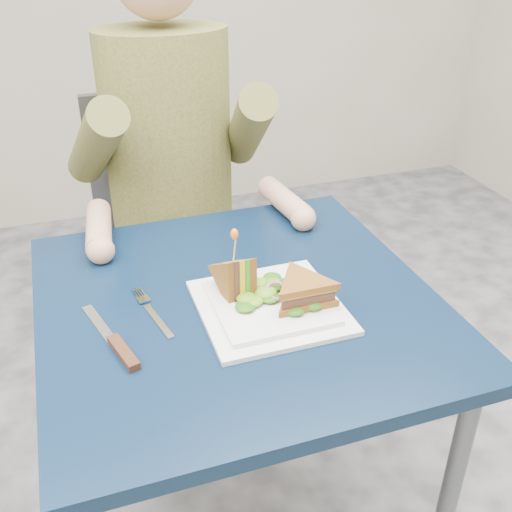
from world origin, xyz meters
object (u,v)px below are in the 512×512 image
object	(u,v)px
plate	(270,305)
sandwich_flat	(303,291)
table	(238,331)
fork	(153,313)
knife	(119,347)
diner	(168,116)
sandwich_upright	(235,278)
chair	(169,225)

from	to	relation	value
plate	sandwich_flat	bearing A→B (deg)	-24.44
table	fork	distance (m)	0.18
sandwich_flat	knife	bearing A→B (deg)	-179.37
table	diner	world-z (taller)	diner
table	sandwich_upright	distance (m)	0.13
table	fork	world-z (taller)	fork
sandwich_flat	fork	size ratio (longest dim) A/B	0.77
sandwich_upright	chair	bearing A→B (deg)	89.48
chair	sandwich_upright	xyz separation A→B (m)	(-0.01, -0.72, 0.24)
diner	sandwich_flat	world-z (taller)	diner
table	knife	distance (m)	0.27
sandwich_flat	chair	bearing A→B (deg)	97.24
diner	sandwich_flat	xyz separation A→B (m)	(0.10, -0.68, -0.14)
chair	sandwich_upright	distance (m)	0.76
diner	fork	world-z (taller)	diner
plate	fork	world-z (taller)	plate
sandwich_flat	sandwich_upright	xyz separation A→B (m)	(-0.11, 0.07, 0.01)
chair	sandwich_flat	bearing A→B (deg)	-82.76
diner	table	bearing A→B (deg)	-90.00
plate	chair	bearing A→B (deg)	93.42
sandwich_upright	plate	bearing A→B (deg)	-40.58
chair	plate	xyz separation A→B (m)	(0.05, -0.77, 0.20)
plate	fork	xyz separation A→B (m)	(-0.21, 0.05, -0.01)
diner	fork	bearing A→B (deg)	-105.27
plate	knife	size ratio (longest dim) A/B	1.19
diner	knife	bearing A→B (deg)	-109.14
sandwich_upright	fork	world-z (taller)	sandwich_upright
diner	chair	bearing A→B (deg)	90.00
sandwich_flat	diner	bearing A→B (deg)	98.42
chair	plate	bearing A→B (deg)	-86.58
diner	plate	size ratio (longest dim) A/B	2.87
diner	plate	world-z (taller)	diner
sandwich_flat	fork	distance (m)	0.28
diner	knife	xyz separation A→B (m)	(-0.24, -0.69, -0.18)
chair	fork	size ratio (longest dim) A/B	5.21
table	sandwich_upright	bearing A→B (deg)	-122.94
plate	sandwich_flat	world-z (taller)	sandwich_flat
plate	sandwich_upright	xyz separation A→B (m)	(-0.05, 0.05, 0.05)
table	plate	size ratio (longest dim) A/B	2.88
fork	knife	size ratio (longest dim) A/B	0.82
chair	sandwich_upright	size ratio (longest dim) A/B	7.64
plate	knife	world-z (taller)	plate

